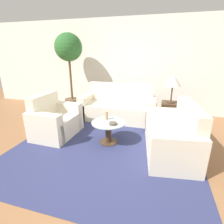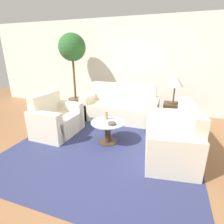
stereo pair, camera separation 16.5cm
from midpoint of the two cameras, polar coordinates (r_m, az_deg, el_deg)
ground_plane at (r=2.92m, az=-2.03°, el=-16.29°), size 14.00×14.00×0.00m
wall_back at (r=5.22m, az=9.63°, el=14.50°), size 10.00×0.06×2.60m
rug at (r=3.50m, az=0.02°, el=-9.78°), size 3.30×3.48×0.01m
sofa_main at (r=4.59m, az=3.82°, el=1.26°), size 1.92×0.79×0.91m
armchair at (r=3.92m, az=-16.85°, el=-2.71°), size 0.76×1.02×0.87m
loveseat at (r=3.20m, az=20.79°, el=-8.19°), size 0.95×1.51×0.89m
coffee_table at (r=3.37m, az=0.02°, el=-5.69°), size 0.64×0.64×0.43m
side_table at (r=4.35m, az=19.88°, el=-0.95°), size 0.40×0.40×0.57m
table_lamp at (r=4.16m, az=21.11°, el=9.33°), size 0.36×0.36×0.65m
potted_plant at (r=5.18m, az=-11.78°, el=17.31°), size 0.74×0.74×2.18m
vase at (r=3.42m, az=-0.59°, el=-1.08°), size 0.07×0.07×0.16m
bowl at (r=3.18m, az=1.49°, el=-3.79°), size 0.14×0.14×0.05m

